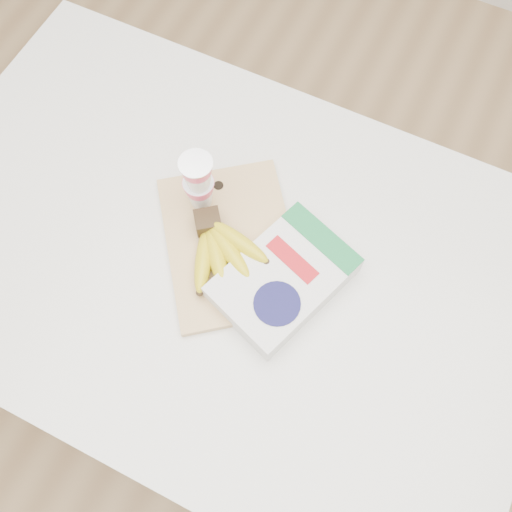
% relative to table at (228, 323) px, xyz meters
% --- Properties ---
extents(room, '(4.00, 4.00, 4.00)m').
position_rel_table_xyz_m(room, '(0.00, 0.00, 0.88)').
color(room, tan).
rests_on(room, ground).
extents(table, '(1.27, 0.84, 0.95)m').
position_rel_table_xyz_m(table, '(0.00, 0.00, 0.00)').
color(table, silver).
rests_on(table, ground).
extents(cutting_board, '(0.39, 0.40, 0.02)m').
position_rel_table_xyz_m(cutting_board, '(0.02, 0.03, 0.48)').
color(cutting_board, tan).
rests_on(cutting_board, table).
extents(bananas, '(0.18, 0.17, 0.06)m').
position_rel_table_xyz_m(bananas, '(0.01, -0.01, 0.52)').
color(bananas, '#382816').
rests_on(bananas, cutting_board).
extents(yogurt_stack, '(0.07, 0.06, 0.15)m').
position_rel_table_xyz_m(yogurt_stack, '(-0.07, 0.08, 0.57)').
color(yogurt_stack, white).
rests_on(yogurt_stack, cutting_board).
extents(cereal_box, '(0.24, 0.29, 0.06)m').
position_rel_table_xyz_m(cereal_box, '(0.14, -0.00, 0.50)').
color(cereal_box, white).
rests_on(cereal_box, table).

